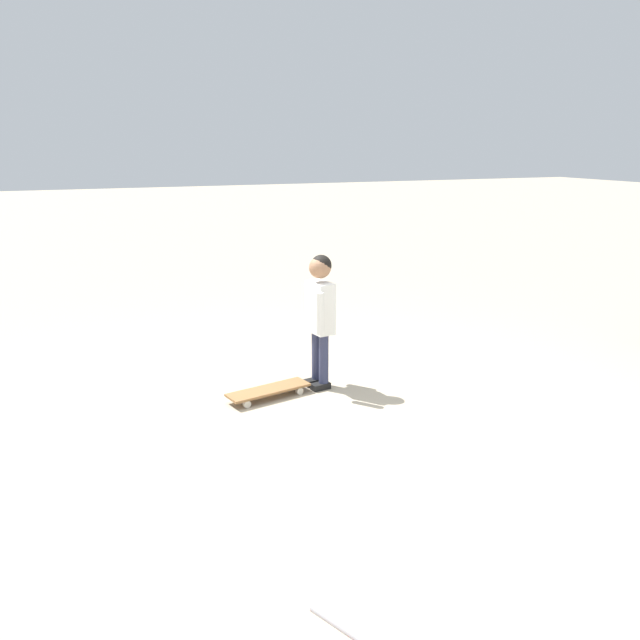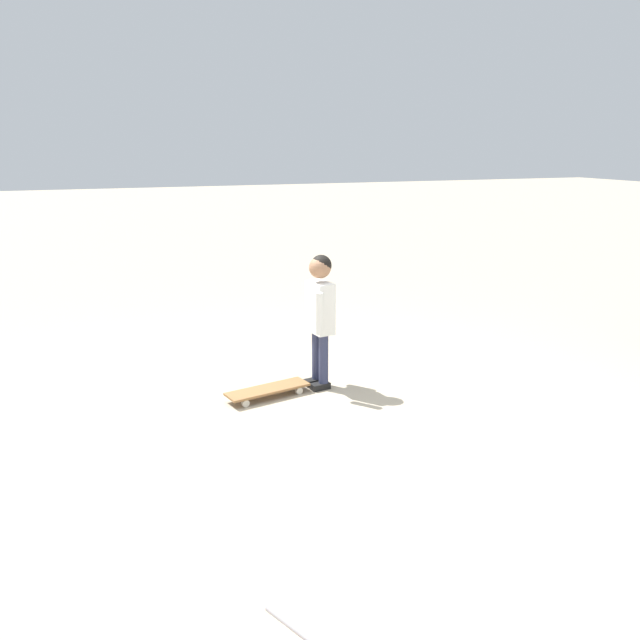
{
  "view_description": "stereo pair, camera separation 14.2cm",
  "coord_description": "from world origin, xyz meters",
  "views": [
    {
      "loc": [
        3.95,
        -1.67,
        1.89
      ],
      "look_at": [
        -0.54,
        0.21,
        0.55
      ],
      "focal_mm": 36.46,
      "sensor_mm": 36.0,
      "label": 1
    },
    {
      "loc": [
        4.0,
        -1.54,
        1.89
      ],
      "look_at": [
        -0.54,
        0.21,
        0.55
      ],
      "focal_mm": 36.46,
      "sensor_mm": 36.0,
      "label": 2
    }
  ],
  "objects": [
    {
      "name": "skateboard",
      "position": [
        -0.47,
        -0.24,
        0.06
      ],
      "size": [
        0.32,
        0.68,
        0.07
      ],
      "color": "olive",
      "rests_on": "ground"
    },
    {
      "name": "ground_plane",
      "position": [
        0.0,
        0.0,
        0.0
      ],
      "size": [
        50.0,
        50.0,
        0.0
      ],
      "primitive_type": "plane",
      "color": "tan"
    },
    {
      "name": "child_person",
      "position": [
        -0.54,
        0.21,
        0.66
      ],
      "size": [
        0.39,
        0.21,
        1.06
      ],
      "color": "#2D3351",
      "rests_on": "ground"
    }
  ]
}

